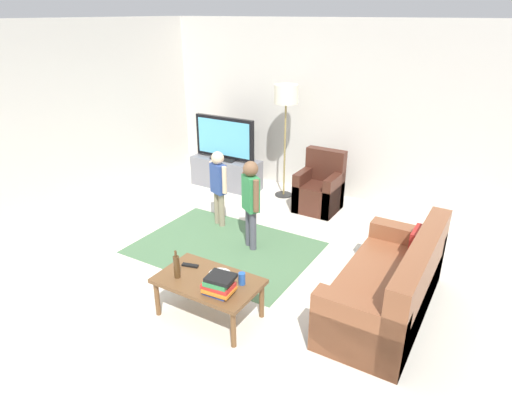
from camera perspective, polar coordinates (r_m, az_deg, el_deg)
name	(u,v)px	position (r m, az deg, el deg)	size (l,w,h in m)	color
ground	(229,275)	(5.18, -3.46, -8.91)	(7.80, 7.80, 0.00)	beige
wall_back	(335,111)	(7.18, 10.10, 11.79)	(6.00, 0.12, 2.70)	silver
wall_left	(42,127)	(6.72, -25.74, 9.02)	(0.12, 6.00, 2.70)	silver
area_rug	(225,248)	(5.72, -3.99, -5.47)	(2.20, 1.60, 0.01)	#4C724C
tv_stand	(226,173)	(7.61, -3.83, 4.11)	(1.20, 0.44, 0.50)	slate
tv	(225,139)	(7.41, -4.05, 8.46)	(1.10, 0.28, 0.71)	black
couch	(393,289)	(4.62, 17.15, -10.23)	(0.80, 1.80, 0.86)	brown
armchair	(320,190)	(6.77, 8.21, 1.87)	(0.60, 0.60, 0.90)	#472319
floor_lamp	(286,100)	(6.88, 3.87, 13.24)	(0.36, 0.36, 1.78)	#262626
child_near_tv	(218,182)	(6.08, -4.84, 2.98)	(0.34, 0.20, 1.07)	gray
child_center	(251,197)	(5.43, -0.68, 1.02)	(0.33, 0.25, 1.15)	#4C4C59
coffee_table	(208,284)	(4.37, -6.12, -10.00)	(1.00, 0.60, 0.42)	brown
book_stack	(219,285)	(4.10, -4.76, -10.16)	(0.30, 0.25, 0.18)	#334CA5
bottle	(177,266)	(4.36, -10.15, -7.76)	(0.06, 0.06, 0.29)	#4C3319
tv_remote	(190,265)	(4.57, -8.45, -7.67)	(0.17, 0.05, 0.02)	black
soda_can	(242,279)	(4.22, -1.83, -9.42)	(0.07, 0.07, 0.12)	#2659B2
plate	(220,274)	(4.39, -4.68, -8.85)	(0.22, 0.22, 0.02)	white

